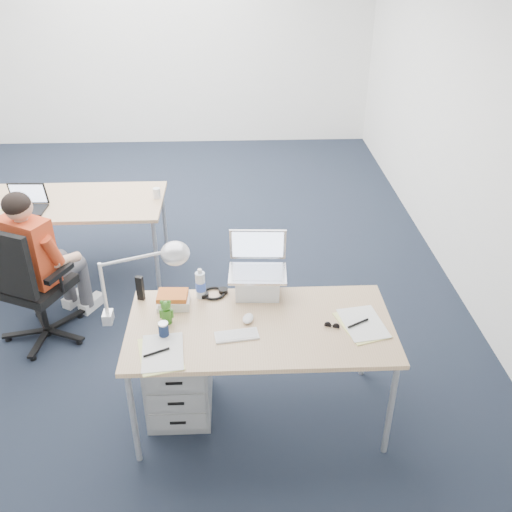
# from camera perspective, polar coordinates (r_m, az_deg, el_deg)

# --- Properties ---
(floor) EXTENTS (7.00, 7.00, 0.00)m
(floor) POSITION_cam_1_polar(r_m,az_deg,el_deg) (5.57, -12.93, -0.80)
(floor) COLOR black
(floor) RESTS_ON ground
(room) EXTENTS (6.02, 7.02, 2.80)m
(room) POSITION_cam_1_polar(r_m,az_deg,el_deg) (4.93, -15.30, 16.47)
(room) COLOR white
(room) RESTS_ON ground
(desk_near) EXTENTS (1.60, 0.80, 0.73)m
(desk_near) POSITION_cam_1_polar(r_m,az_deg,el_deg) (3.48, 0.43, -7.51)
(desk_near) COLOR tan
(desk_near) RESTS_ON ground
(desk_far) EXTENTS (1.60, 0.80, 0.73)m
(desk_far) POSITION_cam_1_polar(r_m,az_deg,el_deg) (5.24, -18.02, 4.81)
(desk_far) COLOR tan
(desk_far) RESTS_ON ground
(office_chair) EXTENTS (0.85, 0.85, 1.02)m
(office_chair) POSITION_cam_1_polar(r_m,az_deg,el_deg) (4.66, -20.92, -4.76)
(office_chair) COLOR black
(office_chair) RESTS_ON ground
(seated_person) EXTENTS (0.59, 0.72, 1.21)m
(seated_person) POSITION_cam_1_polar(r_m,az_deg,el_deg) (4.60, -20.34, -0.39)
(seated_person) COLOR #C73E1C
(seated_person) RESTS_ON ground
(drawer_pedestal_near) EXTENTS (0.40, 0.50, 0.55)m
(drawer_pedestal_near) POSITION_cam_1_polar(r_m,az_deg,el_deg) (3.82, -7.68, -11.73)
(drawer_pedestal_near) COLOR #989B9D
(drawer_pedestal_near) RESTS_ON ground
(drawer_pedestal_far) EXTENTS (0.40, 0.50, 0.55)m
(drawer_pedestal_far) POSITION_cam_1_polar(r_m,az_deg,el_deg) (5.55, -22.18, 0.71)
(drawer_pedestal_far) COLOR #989B9D
(drawer_pedestal_far) RESTS_ON ground
(silver_laptop) EXTENTS (0.38, 0.31, 0.39)m
(silver_laptop) POSITION_cam_1_polar(r_m,az_deg,el_deg) (3.63, 0.16, -1.09)
(silver_laptop) COLOR silver
(silver_laptop) RESTS_ON desk_near
(wireless_keyboard) EXTENTS (0.27, 0.14, 0.01)m
(wireless_keyboard) POSITION_cam_1_polar(r_m,az_deg,el_deg) (3.36, -1.95, -7.93)
(wireless_keyboard) COLOR white
(wireless_keyboard) RESTS_ON desk_near
(computer_mouse) EXTENTS (0.09, 0.11, 0.04)m
(computer_mouse) POSITION_cam_1_polar(r_m,az_deg,el_deg) (3.47, -0.80, -6.28)
(computer_mouse) COLOR white
(computer_mouse) RESTS_ON desk_near
(headphones) EXTENTS (0.23, 0.20, 0.03)m
(headphones) POSITION_cam_1_polar(r_m,az_deg,el_deg) (3.71, -4.25, -3.68)
(headphones) COLOR black
(headphones) RESTS_ON desk_near
(can_koozie) EXTENTS (0.07, 0.07, 0.10)m
(can_koozie) POSITION_cam_1_polar(r_m,az_deg,el_deg) (3.38, -9.22, -7.28)
(can_koozie) COLOR #152243
(can_koozie) RESTS_ON desk_near
(water_bottle) EXTENTS (0.08, 0.08, 0.21)m
(water_bottle) POSITION_cam_1_polar(r_m,az_deg,el_deg) (3.65, -5.58, -2.72)
(water_bottle) COLOR silver
(water_bottle) RESTS_ON desk_near
(bear_figurine) EXTENTS (0.09, 0.07, 0.16)m
(bear_figurine) POSITION_cam_1_polar(r_m,az_deg,el_deg) (3.46, -8.97, -5.50)
(bear_figurine) COLOR #23681B
(bear_figurine) RESTS_ON desk_near
(book_stack) EXTENTS (0.23, 0.20, 0.09)m
(book_stack) POSITION_cam_1_polar(r_m,az_deg,el_deg) (3.62, -8.26, -4.35)
(book_stack) COLOR silver
(book_stack) RESTS_ON desk_near
(cordless_phone) EXTENTS (0.05, 0.04, 0.17)m
(cordless_phone) POSITION_cam_1_polar(r_m,az_deg,el_deg) (3.70, -11.51, -3.16)
(cordless_phone) COLOR black
(cordless_phone) RESTS_ON desk_near
(papers_left) EXTENTS (0.27, 0.36, 0.01)m
(papers_left) POSITION_cam_1_polar(r_m,az_deg,el_deg) (3.28, -9.53, -9.62)
(papers_left) COLOR #F9FA90
(papers_left) RESTS_ON desk_near
(papers_right) EXTENTS (0.30, 0.37, 0.01)m
(papers_right) POSITION_cam_1_polar(r_m,az_deg,el_deg) (3.50, 10.51, -6.77)
(papers_right) COLOR #F9FA90
(papers_right) RESTS_ON desk_near
(sunglasses) EXTENTS (0.10, 0.07, 0.02)m
(sunglasses) POSITION_cam_1_polar(r_m,az_deg,el_deg) (3.46, 7.61, -6.92)
(sunglasses) COLOR black
(sunglasses) RESTS_ON desk_near
(desk_lamp) EXTENTS (0.51, 0.24, 0.56)m
(desk_lamp) POSITION_cam_1_polar(r_m,az_deg,el_deg) (3.40, -12.35, -2.59)
(desk_lamp) COLOR silver
(desk_lamp) RESTS_ON desk_near
(dark_laptop) EXTENTS (0.32, 0.31, 0.23)m
(dark_laptop) POSITION_cam_1_polar(r_m,az_deg,el_deg) (5.11, -22.21, 5.35)
(dark_laptop) COLOR black
(dark_laptop) RESTS_ON desk_far
(far_cup) EXTENTS (0.07, 0.07, 0.09)m
(far_cup) POSITION_cam_1_polar(r_m,az_deg,el_deg) (5.07, -9.89, 6.22)
(far_cup) COLOR white
(far_cup) RESTS_ON desk_far
(far_papers) EXTENTS (0.28, 0.34, 0.01)m
(far_papers) POSITION_cam_1_polar(r_m,az_deg,el_deg) (5.31, -22.73, 4.86)
(far_papers) COLOR white
(far_papers) RESTS_ON desk_far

